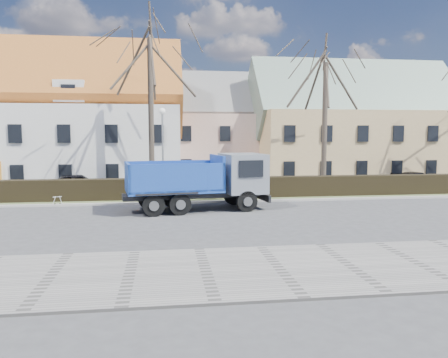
{
  "coord_description": "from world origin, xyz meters",
  "views": [
    {
      "loc": [
        -1.18,
        -21.02,
        4.14
      ],
      "look_at": [
        2.1,
        2.86,
        1.6
      ],
      "focal_mm": 35.0,
      "sensor_mm": 36.0,
      "label": 1
    }
  ],
  "objects": [
    {
      "name": "grass_strip",
      "position": [
        0.0,
        6.2,
        0.05
      ],
      "size": [
        80.0,
        3.0,
        0.1
      ],
      "primitive_type": "cube",
      "color": "#4F5D34",
      "rests_on": "ground"
    },
    {
      "name": "sidewalk_near",
      "position": [
        0.0,
        -8.5,
        0.04
      ],
      "size": [
        80.0,
        5.0,
        0.08
      ],
      "primitive_type": "cube",
      "color": "gray",
      "rests_on": "ground"
    },
    {
      "name": "building_yellow",
      "position": [
        16.0,
        17.0,
        4.25
      ],
      "size": [
        18.8,
        10.8,
        8.5
      ],
      "primitive_type": null,
      "color": "tan",
      "rests_on": "ground"
    },
    {
      "name": "parked_car_a",
      "position": [
        -7.01,
        9.69,
        0.7
      ],
      "size": [
        4.38,
        2.52,
        1.4
      ],
      "primitive_type": "imported",
      "rotation": [
        0.0,
        0.0,
        1.79
      ],
      "color": "black",
      "rests_on": "ground"
    },
    {
      "name": "cart_frame",
      "position": [
        -7.42,
        4.55,
        0.31
      ],
      "size": [
        0.77,
        0.62,
        0.61
      ],
      "primitive_type": null,
      "rotation": [
        0.0,
        0.0,
        0.41
      ],
      "color": "silver",
      "rests_on": "ground"
    },
    {
      "name": "streetlight",
      "position": [
        -1.25,
        7.0,
        2.89
      ],
      "size": [
        0.45,
        0.45,
        5.79
      ],
      "primitive_type": null,
      "color": "#9D9D9D",
      "rests_on": "ground"
    },
    {
      "name": "tree_2",
      "position": [
        10.0,
        8.5,
        5.5
      ],
      "size": [
        8.0,
        8.0,
        11.0
      ],
      "primitive_type": null,
      "color": "#3C332A",
      "rests_on": "ground"
    },
    {
      "name": "dump_truck",
      "position": [
        0.3,
        2.18,
        1.56
      ],
      "size": [
        8.15,
        4.01,
        3.12
      ],
      "primitive_type": null,
      "rotation": [
        0.0,
        0.0,
        0.15
      ],
      "color": "#153A96",
      "rests_on": "ground"
    },
    {
      "name": "parked_car_b",
      "position": [
        17.94,
        9.92,
        0.6
      ],
      "size": [
        4.5,
        3.15,
        1.21
      ],
      "primitive_type": "imported",
      "rotation": [
        0.0,
        0.0,
        1.96
      ],
      "color": "black",
      "rests_on": "ground"
    },
    {
      "name": "building_pink",
      "position": [
        4.0,
        20.0,
        4.0
      ],
      "size": [
        10.8,
        8.8,
        8.0
      ],
      "primitive_type": null,
      "color": "#D5A996",
      "rests_on": "ground"
    },
    {
      "name": "hedge",
      "position": [
        0.0,
        6.0,
        0.65
      ],
      "size": [
        60.0,
        0.9,
        1.3
      ],
      "primitive_type": "cube",
      "color": "black",
      "rests_on": "ground"
    },
    {
      "name": "tree_1",
      "position": [
        -2.0,
        8.5,
        6.33
      ],
      "size": [
        9.2,
        9.2,
        12.65
      ],
      "primitive_type": null,
      "color": "#3C332A",
      "rests_on": "ground"
    },
    {
      "name": "curb_far",
      "position": [
        0.0,
        4.6,
        0.06
      ],
      "size": [
        80.0,
        0.3,
        0.12
      ],
      "primitive_type": "cube",
      "color": "#A6A199",
      "rests_on": "ground"
    },
    {
      "name": "ground",
      "position": [
        0.0,
        0.0,
        0.0
      ],
      "size": [
        120.0,
        120.0,
        0.0
      ],
      "primitive_type": "plane",
      "color": "#3E3E40"
    },
    {
      "name": "building_white",
      "position": [
        -13.0,
        16.0,
        4.75
      ],
      "size": [
        26.8,
        10.8,
        9.5
      ],
      "primitive_type": null,
      "color": "silver",
      "rests_on": "ground"
    }
  ]
}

